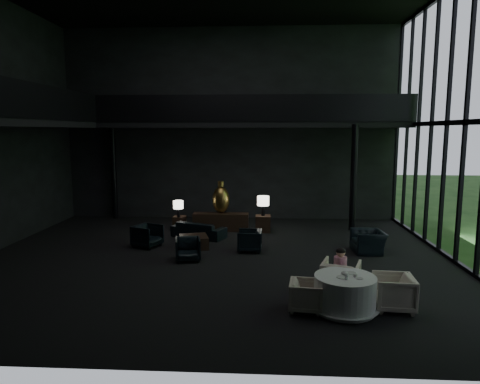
# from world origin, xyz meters

# --- Properties ---
(floor) EXTENTS (14.00, 12.00, 0.02)m
(floor) POSITION_xyz_m (0.00, 0.00, 0.00)
(floor) COLOR black
(floor) RESTS_ON ground
(wall_back) EXTENTS (14.00, 0.04, 8.00)m
(wall_back) POSITION_xyz_m (0.00, 6.00, 4.00)
(wall_back) COLOR black
(wall_back) RESTS_ON ground
(wall_front) EXTENTS (14.00, 0.04, 8.00)m
(wall_front) POSITION_xyz_m (0.00, -6.00, 4.00)
(wall_front) COLOR black
(wall_front) RESTS_ON ground
(curtain_wall) EXTENTS (0.20, 12.00, 8.00)m
(curtain_wall) POSITION_xyz_m (6.95, 0.00, 4.00)
(curtain_wall) COLOR black
(curtain_wall) RESTS_ON ground
(mezzanine_left) EXTENTS (2.00, 12.00, 0.25)m
(mezzanine_left) POSITION_xyz_m (-6.00, 0.00, 4.00)
(mezzanine_left) COLOR black
(mezzanine_left) RESTS_ON wall_left
(mezzanine_back) EXTENTS (12.00, 2.00, 0.25)m
(mezzanine_back) POSITION_xyz_m (1.00, 5.00, 4.00)
(mezzanine_back) COLOR black
(mezzanine_back) RESTS_ON wall_back
(railing_left) EXTENTS (0.06, 12.00, 1.00)m
(railing_left) POSITION_xyz_m (-5.00, 0.00, 4.60)
(railing_left) COLOR black
(railing_left) RESTS_ON mezzanine_left
(railing_back) EXTENTS (12.00, 0.06, 1.00)m
(railing_back) POSITION_xyz_m (1.00, 4.00, 4.60)
(railing_back) COLOR black
(railing_back) RESTS_ON mezzanine_back
(column_nw) EXTENTS (0.24, 0.24, 4.00)m
(column_nw) POSITION_xyz_m (-5.00, 5.70, 2.00)
(column_nw) COLOR black
(column_nw) RESTS_ON floor
(column_ne) EXTENTS (0.24, 0.24, 4.00)m
(column_ne) POSITION_xyz_m (4.80, 4.00, 2.00)
(column_ne) COLOR black
(column_ne) RESTS_ON floor
(console) EXTENTS (2.10, 0.48, 0.67)m
(console) POSITION_xyz_m (-0.19, 3.62, 0.33)
(console) COLOR black
(console) RESTS_ON floor
(bronze_urn) EXTENTS (0.65, 0.65, 1.21)m
(bronze_urn) POSITION_xyz_m (-0.19, 3.72, 1.18)
(bronze_urn) COLOR #A68734
(bronze_urn) RESTS_ON console
(side_table_left) EXTENTS (0.47, 0.47, 0.52)m
(side_table_left) POSITION_xyz_m (-1.79, 3.70, 0.26)
(side_table_left) COLOR black
(side_table_left) RESTS_ON floor
(table_lamp_left) EXTENTS (0.38, 0.38, 0.63)m
(table_lamp_left) POSITION_xyz_m (-1.79, 3.52, 0.97)
(table_lamp_left) COLOR black
(table_lamp_left) RESTS_ON side_table_left
(side_table_right) EXTENTS (0.56, 0.56, 0.61)m
(side_table_right) POSITION_xyz_m (1.41, 3.54, 0.31)
(side_table_right) COLOR black
(side_table_right) RESTS_ON floor
(table_lamp_right) EXTENTS (0.44, 0.44, 0.74)m
(table_lamp_right) POSITION_xyz_m (1.41, 3.54, 1.14)
(table_lamp_right) COLOR black
(table_lamp_right) RESTS_ON side_table_right
(sofa) EXTENTS (1.83, 1.16, 0.69)m
(sofa) POSITION_xyz_m (-0.87, 2.55, 0.35)
(sofa) COLOR black
(sofa) RESTS_ON floor
(lounge_armchair_west) EXTENTS (1.01, 1.03, 0.82)m
(lounge_armchair_west) POSITION_xyz_m (-2.36, 1.22, 0.41)
(lounge_armchair_west) COLOR black
(lounge_armchair_west) RESTS_ON floor
(lounge_armchair_east) EXTENTS (0.68, 0.72, 0.73)m
(lounge_armchair_east) POSITION_xyz_m (0.99, 0.88, 0.36)
(lounge_armchair_east) COLOR black
(lounge_armchair_east) RESTS_ON floor
(lounge_armchair_south) EXTENTS (0.79, 0.76, 0.70)m
(lounge_armchair_south) POSITION_xyz_m (-0.78, -0.18, 0.35)
(lounge_armchair_south) COLOR black
(lounge_armchair_south) RESTS_ON floor
(window_armchair) EXTENTS (0.71, 1.04, 0.88)m
(window_armchair) POSITION_xyz_m (4.70, 0.97, 0.44)
(window_armchair) COLOR black
(window_armchair) RESTS_ON floor
(coffee_table) EXTENTS (1.08, 1.08, 0.39)m
(coffee_table) POSITION_xyz_m (-0.83, 1.17, 0.19)
(coffee_table) COLOR black
(coffee_table) RESTS_ON floor
(dining_table) EXTENTS (1.46, 1.46, 0.75)m
(dining_table) POSITION_xyz_m (3.15, -3.48, 0.33)
(dining_table) COLOR white
(dining_table) RESTS_ON floor
(dining_chair_north) EXTENTS (1.14, 1.10, 0.94)m
(dining_chair_north) POSITION_xyz_m (3.23, -2.53, 0.47)
(dining_chair_north) COLOR beige
(dining_chair_north) RESTS_ON floor
(dining_chair_east) EXTENTS (0.86, 0.91, 0.87)m
(dining_chair_east) POSITION_xyz_m (4.19, -3.38, 0.43)
(dining_chair_east) COLOR silver
(dining_chair_east) RESTS_ON floor
(dining_chair_west) EXTENTS (0.65, 0.69, 0.64)m
(dining_chair_west) POSITION_xyz_m (2.34, -3.52, 0.32)
(dining_chair_west) COLOR silver
(dining_chair_west) RESTS_ON floor
(child) EXTENTS (0.30, 0.30, 0.63)m
(child) POSITION_xyz_m (3.22, -2.49, 0.76)
(child) COLOR #C67394
(child) RESTS_ON dining_chair_north
(plate_a) EXTENTS (0.26, 0.26, 0.01)m
(plate_a) POSITION_xyz_m (3.06, -3.57, 0.76)
(plate_a) COLOR white
(plate_a) RESTS_ON dining_table
(plate_b) EXTENTS (0.25, 0.25, 0.01)m
(plate_b) POSITION_xyz_m (3.31, -3.29, 0.76)
(plate_b) COLOR white
(plate_b) RESTS_ON dining_table
(saucer) EXTENTS (0.17, 0.17, 0.01)m
(saucer) POSITION_xyz_m (3.41, -3.63, 0.76)
(saucer) COLOR white
(saucer) RESTS_ON dining_table
(coffee_cup) EXTENTS (0.09, 0.09, 0.06)m
(coffee_cup) POSITION_xyz_m (3.34, -3.51, 0.79)
(coffee_cup) COLOR white
(coffee_cup) RESTS_ON saucer
(cereal_bowl) EXTENTS (0.16, 0.16, 0.08)m
(cereal_bowl) POSITION_xyz_m (3.15, -3.40, 0.79)
(cereal_bowl) COLOR white
(cereal_bowl) RESTS_ON dining_table
(cream_pot) EXTENTS (0.08, 0.08, 0.07)m
(cream_pot) POSITION_xyz_m (3.13, -3.69, 0.79)
(cream_pot) COLOR #99999E
(cream_pot) RESTS_ON dining_table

